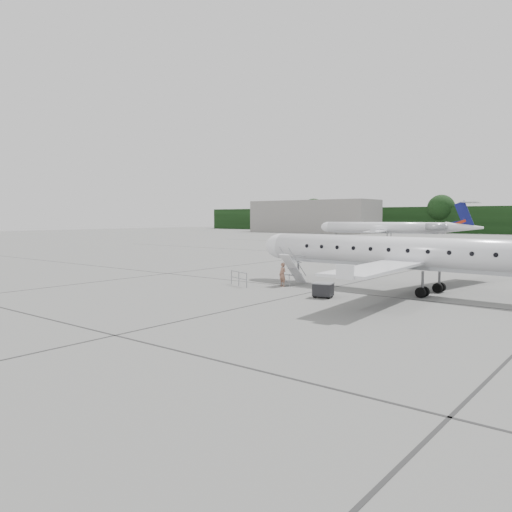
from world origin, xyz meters
The scene contains 8 objects.
ground centered at (0.00, 0.00, 0.00)m, with size 320.00×320.00×0.00m, color slate.
terminal_building centered at (-70.00, 110.00, 5.00)m, with size 40.00×14.00×10.00m, color slate.
main_regional_jet centered at (2.31, 6.91, 3.60)m, with size 28.09×20.22×7.20m, color silver, non-canonical shape.
airstair centered at (-6.16, 5.29, 1.13)m, with size 0.85×2.09×2.26m, color silver, non-canonical shape.
passenger centered at (-6.22, 4.10, 0.84)m, with size 0.61×0.40×1.69m, color #875C49.
safety_railing centered at (-8.83, 2.40, 0.50)m, with size 2.20×0.08×1.00m, color gray, non-canonical shape.
baggage_cart centered at (-1.44, 1.65, 0.49)m, with size 1.13×0.91×0.98m, color black, non-canonical shape.
bg_regional_left centered at (-27.37, 67.84, 3.86)m, with size 29.45×21.20×7.73m, color silver, non-canonical shape.
Camera 1 is at (14.10, -24.37, 4.92)m, focal length 35.00 mm.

